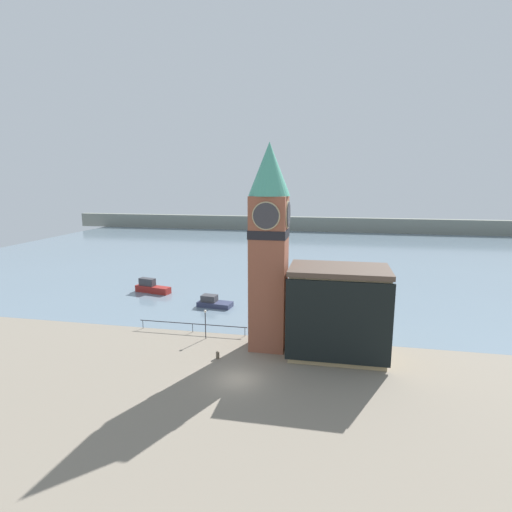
{
  "coord_description": "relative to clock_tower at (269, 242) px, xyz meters",
  "views": [
    {
      "loc": [
        8.14,
        -32.89,
        17.99
      ],
      "look_at": [
        0.57,
        5.87,
        10.46
      ],
      "focal_mm": 28.0,
      "sensor_mm": 36.0,
      "label": 1
    }
  ],
  "objects": [
    {
      "name": "ground_plane",
      "position": [
        -1.58,
        -7.81,
        -11.57
      ],
      "size": [
        160.0,
        160.0,
        0.0
      ],
      "primitive_type": "plane",
      "color": "gray"
    },
    {
      "name": "water",
      "position": [
        -1.58,
        62.64,
        -11.57
      ],
      "size": [
        160.0,
        120.0,
        0.0
      ],
      "color": "slate",
      "rests_on": "ground_plane"
    },
    {
      "name": "far_shoreline",
      "position": [
        -1.58,
        102.64,
        -9.07
      ],
      "size": [
        180.0,
        3.0,
        5.0
      ],
      "color": "gray",
      "rests_on": "water"
    },
    {
      "name": "pier_railing",
      "position": [
        -9.62,
        2.39,
        -10.6
      ],
      "size": [
        13.48,
        0.08,
        1.09
      ],
      "color": "#232328",
      "rests_on": "ground_plane"
    },
    {
      "name": "clock_tower",
      "position": [
        0.0,
        0.0,
        0.0
      ],
      "size": [
        4.31,
        4.31,
        21.78
      ],
      "color": "brown",
      "rests_on": "ground_plane"
    },
    {
      "name": "pier_building",
      "position": [
        7.31,
        -0.78,
        -6.86
      ],
      "size": [
        10.07,
        6.48,
        9.37
      ],
      "color": "tan",
      "rests_on": "ground_plane"
    },
    {
      "name": "boat_near",
      "position": [
        -10.1,
        12.44,
        -10.98
      ],
      "size": [
        5.15,
        2.72,
        1.63
      ],
      "rotation": [
        0.0,
        0.0,
        -0.12
      ],
      "color": "#333856",
      "rests_on": "water"
    },
    {
      "name": "boat_far",
      "position": [
        -22.16,
        17.62,
        -10.75
      ],
      "size": [
        6.25,
        2.8,
        2.25
      ],
      "rotation": [
        0.0,
        0.0,
        -0.21
      ],
      "color": "maroon",
      "rests_on": "water"
    },
    {
      "name": "mooring_bollard_near",
      "position": [
        -4.62,
        -3.96,
        -11.14
      ],
      "size": [
        0.38,
        0.38,
        0.79
      ],
      "color": "brown",
      "rests_on": "ground_plane"
    },
    {
      "name": "lamp_post",
      "position": [
        -7.45,
        0.77,
        -9.1
      ],
      "size": [
        0.32,
        0.32,
        3.47
      ],
      "color": "black",
      "rests_on": "ground_plane"
    }
  ]
}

